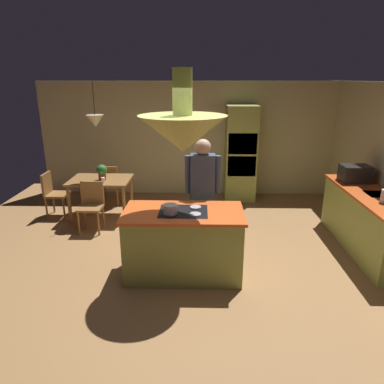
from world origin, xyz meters
TOP-DOWN VIEW (x-y plane):
  - ground at (0.00, 0.00)m, footprint 8.16×8.16m
  - wall_back at (0.00, 3.45)m, footprint 6.80×0.10m
  - kitchen_island at (0.00, -0.20)m, footprint 1.60×0.86m
  - counter_run_right at (2.84, 0.60)m, footprint 0.73×2.29m
  - oven_tower at (1.10, 3.04)m, footprint 0.66×0.62m
  - dining_table at (-1.70, 1.90)m, footprint 1.15×0.84m
  - person_at_island at (0.26, 0.50)m, footprint 0.53×0.24m
  - range_hood at (0.00, -0.20)m, footprint 1.10×1.10m
  - pendant_light_over_table at (-1.70, 1.90)m, footprint 0.32×0.32m
  - chair_facing_island at (-1.70, 1.26)m, footprint 0.40×0.40m
  - chair_by_back_wall at (-1.70, 2.54)m, footprint 0.40×0.40m
  - chair_at_corner at (-2.65, 1.90)m, footprint 0.40×0.40m
  - potted_plant_on_table at (-1.64, 1.83)m, footprint 0.20×0.20m
  - cup_on_table at (-1.59, 1.69)m, footprint 0.07×0.07m
  - microwave_on_counter at (2.84, 1.28)m, footprint 0.46×0.36m
  - cooking_pot_on_cooktop at (-0.16, -0.33)m, footprint 0.18×0.18m

SIDE VIEW (x-z plane):
  - ground at x=0.00m, z-range 0.00..0.00m
  - kitchen_island at x=0.00m, z-range -0.01..0.94m
  - counter_run_right at x=2.84m, z-range 0.01..0.93m
  - chair_facing_island at x=-1.70m, z-range 0.07..0.94m
  - chair_by_back_wall at x=-1.70m, z-range 0.07..0.94m
  - chair_at_corner at x=-2.65m, z-range 0.07..0.94m
  - dining_table at x=-1.70m, z-range 0.28..1.04m
  - cup_on_table at x=-1.59m, z-range 0.76..0.85m
  - potted_plant_on_table at x=-1.64m, z-range 0.78..1.08m
  - cooking_pot_on_cooktop at x=-0.16m, z-range 0.94..1.06m
  - person_at_island at x=0.26m, z-range 0.14..1.91m
  - oven_tower at x=1.10m, z-range 0.00..2.06m
  - microwave_on_counter at x=2.84m, z-range 0.92..1.20m
  - wall_back at x=0.00m, z-range 0.00..2.55m
  - pendant_light_over_table at x=-1.70m, z-range 1.45..2.27m
  - range_hood at x=0.00m, z-range 1.48..2.48m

